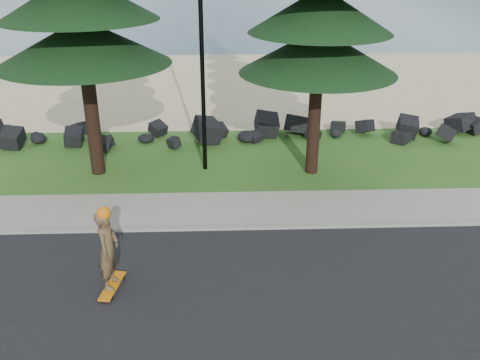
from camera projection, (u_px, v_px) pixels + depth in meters
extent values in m
plane|color=#305D1D|center=(203.00, 214.00, 14.97)|extent=(160.00, 160.00, 0.00)
cube|color=black|center=(197.00, 318.00, 10.87)|extent=(160.00, 7.00, 0.02)
cube|color=gray|center=(202.00, 228.00, 14.13)|extent=(160.00, 0.20, 0.10)
cube|color=gray|center=(203.00, 209.00, 15.13)|extent=(160.00, 2.00, 0.08)
cube|color=#C2B681|center=(210.00, 84.00, 28.14)|extent=(160.00, 15.00, 0.01)
cube|color=#3B5E71|center=(215.00, 4.00, 61.31)|extent=(160.00, 58.00, 0.01)
cylinder|color=black|center=(202.00, 48.00, 16.21)|extent=(0.14, 0.14, 8.00)
cube|color=orange|center=(112.00, 286.00, 11.70)|extent=(0.45, 1.12, 0.04)
imported|color=brown|center=(108.00, 250.00, 11.32)|extent=(0.54, 0.73, 1.81)
sphere|color=orange|center=(104.00, 213.00, 10.96)|extent=(0.29, 0.29, 0.29)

